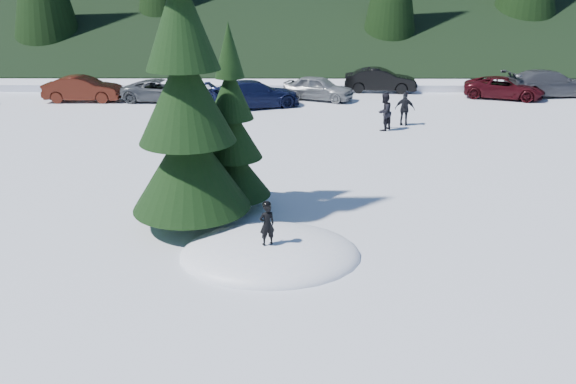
{
  "coord_description": "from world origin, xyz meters",
  "views": [
    {
      "loc": [
        0.51,
        -12.47,
        6.33
      ],
      "look_at": [
        0.43,
        1.52,
        1.1
      ],
      "focal_mm": 35.0,
      "sensor_mm": 36.0,
      "label": 1
    }
  ],
  "objects_px": {
    "spruce_short": "(232,139)",
    "car_3": "(254,94)",
    "adult_0": "(384,112)",
    "car_1": "(83,89)",
    "car_6": "(504,88)",
    "spruce_tall": "(186,107)",
    "car_5": "(380,80)",
    "car_4": "(318,88)",
    "child_skier": "(267,224)",
    "adult_1": "(405,109)",
    "car_7": "(549,83)",
    "car_2": "(162,91)"
  },
  "relations": [
    {
      "from": "adult_1",
      "to": "car_4",
      "type": "bearing_deg",
      "value": -41.46
    },
    {
      "from": "spruce_short",
      "to": "car_3",
      "type": "xyz_separation_m",
      "value": [
        -0.3,
        14.36,
        -1.38
      ]
    },
    {
      "from": "car_1",
      "to": "car_6",
      "type": "bearing_deg",
      "value": -88.14
    },
    {
      "from": "car_1",
      "to": "spruce_short",
      "type": "bearing_deg",
      "value": -148.33
    },
    {
      "from": "adult_1",
      "to": "car_6",
      "type": "distance_m",
      "value": 9.67
    },
    {
      "from": "adult_1",
      "to": "car_7",
      "type": "relative_size",
      "value": 0.3
    },
    {
      "from": "child_skier",
      "to": "adult_0",
      "type": "bearing_deg",
      "value": -132.63
    },
    {
      "from": "adult_0",
      "to": "spruce_tall",
      "type": "bearing_deg",
      "value": 6.73
    },
    {
      "from": "spruce_tall",
      "to": "car_5",
      "type": "height_order",
      "value": "spruce_tall"
    },
    {
      "from": "spruce_short",
      "to": "car_4",
      "type": "xyz_separation_m",
      "value": [
        3.25,
        16.44,
        -1.42
      ]
    },
    {
      "from": "adult_1",
      "to": "car_3",
      "type": "xyz_separation_m",
      "value": [
        -7.33,
        4.04,
        -0.06
      ]
    },
    {
      "from": "car_3",
      "to": "car_6",
      "type": "relative_size",
      "value": 1.12
    },
    {
      "from": "car_5",
      "to": "adult_1",
      "type": "bearing_deg",
      "value": -175.24
    },
    {
      "from": "adult_1",
      "to": "car_1",
      "type": "bearing_deg",
      "value": -1.43
    },
    {
      "from": "spruce_short",
      "to": "child_skier",
      "type": "relative_size",
      "value": 5.2
    },
    {
      "from": "adult_0",
      "to": "car_1",
      "type": "height_order",
      "value": "adult_0"
    },
    {
      "from": "spruce_tall",
      "to": "car_3",
      "type": "bearing_deg",
      "value": 87.44
    },
    {
      "from": "car_1",
      "to": "car_7",
      "type": "xyz_separation_m",
      "value": [
        26.99,
        1.71,
        0.06
      ]
    },
    {
      "from": "spruce_tall",
      "to": "spruce_short",
      "type": "distance_m",
      "value": 2.11
    },
    {
      "from": "child_skier",
      "to": "car_6",
      "type": "relative_size",
      "value": 0.23
    },
    {
      "from": "car_6",
      "to": "car_5",
      "type": "bearing_deg",
      "value": 93.75
    },
    {
      "from": "car_4",
      "to": "car_6",
      "type": "bearing_deg",
      "value": -64.13
    },
    {
      "from": "car_7",
      "to": "car_3",
      "type": "bearing_deg",
      "value": 93.26
    },
    {
      "from": "adult_0",
      "to": "spruce_short",
      "type": "bearing_deg",
      "value": 7.17
    },
    {
      "from": "spruce_short",
      "to": "car_3",
      "type": "relative_size",
      "value": 1.07
    },
    {
      "from": "adult_1",
      "to": "spruce_tall",
      "type": "bearing_deg",
      "value": 72.44
    },
    {
      "from": "adult_0",
      "to": "adult_1",
      "type": "xyz_separation_m",
      "value": [
        1.12,
        0.95,
        -0.06
      ]
    },
    {
      "from": "car_3",
      "to": "car_1",
      "type": "bearing_deg",
      "value": 59.32
    },
    {
      "from": "child_skier",
      "to": "spruce_tall",
      "type": "bearing_deg",
      "value": -67.97
    },
    {
      "from": "car_6",
      "to": "spruce_tall",
      "type": "bearing_deg",
      "value": 161.18
    },
    {
      "from": "child_skier",
      "to": "adult_1",
      "type": "xyz_separation_m",
      "value": [
        5.89,
        13.91,
        -0.21
      ]
    },
    {
      "from": "adult_0",
      "to": "car_4",
      "type": "relative_size",
      "value": 0.42
    },
    {
      "from": "spruce_tall",
      "to": "adult_0",
      "type": "height_order",
      "value": "spruce_tall"
    },
    {
      "from": "adult_0",
      "to": "car_3",
      "type": "height_order",
      "value": "adult_0"
    },
    {
      "from": "adult_0",
      "to": "car_3",
      "type": "xyz_separation_m",
      "value": [
        -6.21,
        4.98,
        -0.12
      ]
    },
    {
      "from": "car_6",
      "to": "adult_1",
      "type": "bearing_deg",
      "value": 153.97
    },
    {
      "from": "car_2",
      "to": "car_6",
      "type": "height_order",
      "value": "car_6"
    },
    {
      "from": "spruce_tall",
      "to": "car_4",
      "type": "bearing_deg",
      "value": 76.59
    },
    {
      "from": "car_1",
      "to": "car_6",
      "type": "distance_m",
      "value": 24.12
    },
    {
      "from": "adult_0",
      "to": "child_skier",
      "type": "bearing_deg",
      "value": 19.21
    },
    {
      "from": "car_4",
      "to": "car_6",
      "type": "distance_m",
      "value": 10.8
    },
    {
      "from": "spruce_tall",
      "to": "adult_0",
      "type": "bearing_deg",
      "value": 57.31
    },
    {
      "from": "child_skier",
      "to": "car_4",
      "type": "bearing_deg",
      "value": -118.43
    },
    {
      "from": "spruce_tall",
      "to": "adult_1",
      "type": "bearing_deg",
      "value": 55.59
    },
    {
      "from": "car_1",
      "to": "car_5",
      "type": "height_order",
      "value": "car_5"
    },
    {
      "from": "child_skier",
      "to": "adult_1",
      "type": "distance_m",
      "value": 15.1
    },
    {
      "from": "car_3",
      "to": "car_4",
      "type": "xyz_separation_m",
      "value": [
        3.55,
        2.08,
        -0.04
      ]
    },
    {
      "from": "adult_0",
      "to": "car_7",
      "type": "xyz_separation_m",
      "value": [
        11.02,
        8.31,
        -0.08
      ]
    },
    {
      "from": "adult_1",
      "to": "car_6",
      "type": "relative_size",
      "value": 0.35
    },
    {
      "from": "car_2",
      "to": "car_3",
      "type": "distance_m",
      "value": 5.6
    }
  ]
}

